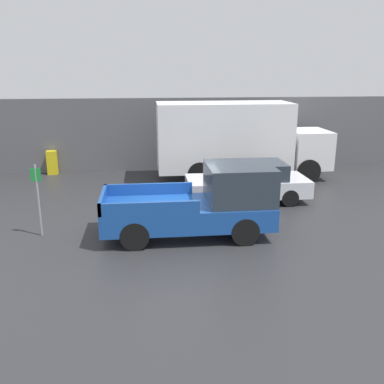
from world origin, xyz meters
TOP-DOWN VIEW (x-y plane):
  - ground_plane at (0.00, 0.00)m, footprint 60.00×60.00m
  - building_wall at (0.00, 8.48)m, footprint 28.00×0.15m
  - pickup_truck at (0.68, -0.47)m, footprint 5.12×2.13m
  - car at (2.85, 2.83)m, footprint 4.63×1.95m
  - delivery_truck at (3.04, 6.23)m, footprint 7.84×2.38m
  - parking_sign at (-4.31, -0.00)m, footprint 0.30×0.07m
  - newspaper_box at (-5.56, 8.15)m, footprint 0.45×0.40m

SIDE VIEW (x-z plane):
  - ground_plane at x=0.00m, z-range 0.00..0.00m
  - newspaper_box at x=-5.56m, z-range 0.00..1.15m
  - car at x=2.85m, z-range 0.01..1.53m
  - pickup_truck at x=0.68m, z-range -0.07..2.11m
  - parking_sign at x=-4.31m, z-range 0.15..2.38m
  - building_wall at x=0.00m, z-range 0.00..3.58m
  - delivery_truck at x=3.04m, z-range 0.13..3.64m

